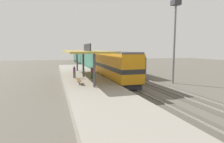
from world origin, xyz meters
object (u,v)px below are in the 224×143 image
object	(u,v)px
locomotive	(115,66)
person_walking	(92,72)
passenger_carriage_rear	(81,56)
platform_bench	(79,80)
passenger_carriage_front	(92,60)
person_waiting	(74,71)
light_mast	(175,24)
freight_car	(126,64)

from	to	relation	value
locomotive	person_walking	size ratio (longest dim) A/B	8.44
passenger_carriage_rear	person_walking	size ratio (longest dim) A/B	11.70
platform_bench	person_walking	distance (m)	3.94
passenger_carriage_front	person_waiting	xyz separation A→B (m)	(-6.01, -18.22, -0.46)
light_mast	person_walking	xyz separation A→B (m)	(-11.61, 1.68, -6.54)
platform_bench	person_walking	xyz separation A→B (m)	(2.19, 3.24, 0.51)
person_waiting	platform_bench	bearing A→B (deg)	-89.83
platform_bench	freight_car	distance (m)	16.41
locomotive	person_walking	world-z (taller)	locomotive
passenger_carriage_front	person_waiting	world-z (taller)	passenger_carriage_front
freight_car	person_waiting	size ratio (longest dim) A/B	7.02
passenger_carriage_front	person_waiting	distance (m)	19.19
light_mast	person_walking	distance (m)	13.44
locomotive	person_walking	bearing A→B (deg)	-154.50
freight_car	person_walking	bearing A→B (deg)	-132.23
locomotive	freight_car	distance (m)	8.77
passenger_carriage_front	light_mast	size ratio (longest dim) A/B	1.71
platform_bench	locomotive	size ratio (longest dim) A/B	0.12
platform_bench	person_waiting	bearing A→B (deg)	90.17
platform_bench	locomotive	world-z (taller)	locomotive
passenger_carriage_front	freight_car	xyz separation A→B (m)	(4.60, -10.55, -0.34)
passenger_carriage_rear	light_mast	world-z (taller)	light_mast
passenger_carriage_front	freight_car	size ratio (longest dim) A/B	1.67
passenger_carriage_front	passenger_carriage_rear	bearing A→B (deg)	90.00
platform_bench	freight_car	size ratio (longest dim) A/B	0.14
platform_bench	person_walking	size ratio (longest dim) A/B	0.99
passenger_carriage_front	person_walking	world-z (taller)	passenger_carriage_front
platform_bench	passenger_carriage_front	distance (m)	23.85
light_mast	person_walking	world-z (taller)	light_mast
locomotive	person_waiting	distance (m)	6.04
locomotive	person_walking	distance (m)	4.26
passenger_carriage_front	passenger_carriage_rear	distance (m)	20.80
passenger_carriage_rear	person_waiting	size ratio (longest dim) A/B	11.70
passenger_carriage_rear	platform_bench	bearing A→B (deg)	-97.79
light_mast	person_waiting	xyz separation A→B (m)	(-13.81, 3.27, -6.54)
passenger_carriage_rear	locomotive	bearing A→B (deg)	-90.00
locomotive	passenger_carriage_rear	distance (m)	38.80
locomotive	light_mast	bearing A→B (deg)	-24.14
locomotive	light_mast	size ratio (longest dim) A/B	1.23
passenger_carriage_rear	person_walking	world-z (taller)	passenger_carriage_rear
person_waiting	person_walking	bearing A→B (deg)	-35.99
passenger_carriage_front	passenger_carriage_rear	size ratio (longest dim) A/B	1.00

